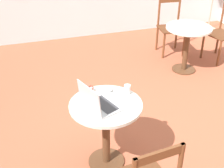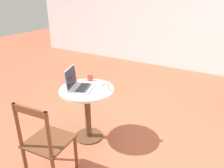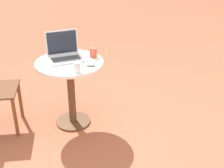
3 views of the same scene
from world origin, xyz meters
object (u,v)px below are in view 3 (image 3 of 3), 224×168
at_px(drinking_glass, 77,67).
at_px(cafe_table_near, 70,77).
at_px(mouse, 91,64).
at_px(mug, 93,53).
at_px(laptop, 65,54).

bearing_deg(drinking_glass, cafe_table_near, -157.78).
bearing_deg(mouse, mug, 175.79).
distance_m(cafe_table_near, mug, 0.35).
relative_size(laptop, mouse, 4.02).
height_order(laptop, mouse, laptop).
bearing_deg(cafe_table_near, mouse, 64.84).
xyz_separation_m(cafe_table_near, mouse, (0.10, 0.22, 0.19)).
xyz_separation_m(cafe_table_near, drinking_glass, (0.25, 0.10, 0.22)).
distance_m(mouse, mug, 0.23).
xyz_separation_m(cafe_table_near, mug, (-0.12, 0.24, 0.22)).
distance_m(mouse, drinking_glass, 0.19).
distance_m(mug, drinking_glass, 0.39).
xyz_separation_m(cafe_table_near, laptop, (-0.08, -0.05, 0.23)).
height_order(cafe_table_near, laptop, laptop).
distance_m(laptop, mouse, 0.33).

